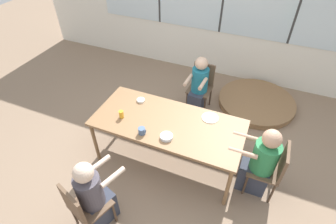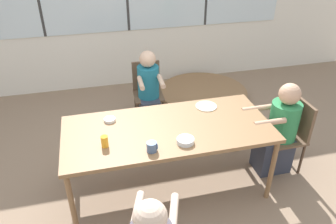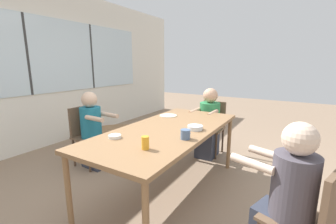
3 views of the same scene
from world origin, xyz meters
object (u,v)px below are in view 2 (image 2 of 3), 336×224
at_px(chair_for_man_teal_shirt, 147,87).
at_px(juice_glass, 105,141).
at_px(bowl_cereal, 110,120).
at_px(folded_table_stack, 203,94).
at_px(person_woman_green_shirt, 279,133).
at_px(person_man_teal_shirt, 149,93).
at_px(coffee_mug, 152,147).
at_px(bowl_white_shallow, 185,141).
at_px(chair_for_woman_green_shirt, 292,130).

xyz_separation_m(chair_for_man_teal_shirt, juice_glass, (-0.68, -1.60, 0.32)).
distance_m(bowl_cereal, folded_table_stack, 2.37).
xyz_separation_m(person_woman_green_shirt, person_man_teal_shirt, (-1.22, 1.26, 0.01)).
xyz_separation_m(chair_for_man_teal_shirt, coffee_mug, (-0.28, -1.76, 0.31)).
bearing_deg(chair_for_man_teal_shirt, person_man_teal_shirt, 90.00).
relative_size(person_man_teal_shirt, bowl_white_shallow, 6.78).
bearing_deg(chair_for_woman_green_shirt, coffee_mug, 101.02).
distance_m(coffee_mug, juice_glass, 0.43).
xyz_separation_m(person_man_teal_shirt, bowl_white_shallow, (0.05, -1.55, 0.30)).
height_order(person_man_teal_shirt, juice_glass, person_man_teal_shirt).
xyz_separation_m(chair_for_woman_green_shirt, person_woman_green_shirt, (-0.17, -0.00, -0.01)).
bearing_deg(bowl_white_shallow, juice_glass, 170.51).
xyz_separation_m(bowl_white_shallow, folded_table_stack, (0.95, 2.14, -0.74)).
relative_size(person_woman_green_shirt, bowl_white_shallow, 6.81).
relative_size(person_man_teal_shirt, folded_table_stack, 0.77).
xyz_separation_m(person_man_teal_shirt, folded_table_stack, (1.00, 0.58, -0.44)).
bearing_deg(person_woman_green_shirt, juice_glass, 94.65).
relative_size(coffee_mug, bowl_cereal, 0.82).
distance_m(person_man_teal_shirt, coffee_mug, 1.65).
distance_m(person_man_teal_shirt, juice_glass, 1.62).
relative_size(juice_glass, bowl_white_shallow, 0.68).
distance_m(juice_glass, bowl_white_shallow, 0.73).
bearing_deg(coffee_mug, bowl_white_shallow, 8.27).
xyz_separation_m(juice_glass, bowl_white_shallow, (0.72, -0.12, -0.03)).
distance_m(person_woman_green_shirt, person_man_teal_shirt, 1.76).
bearing_deg(bowl_white_shallow, bowl_cereal, 139.94).
height_order(chair_for_man_teal_shirt, person_man_teal_shirt, person_man_teal_shirt).
distance_m(chair_for_man_teal_shirt, coffee_mug, 1.81).
bearing_deg(person_woman_green_shirt, folded_table_stack, 6.41).
relative_size(chair_for_woman_green_shirt, bowl_cereal, 7.25).
height_order(chair_for_man_teal_shirt, person_woman_green_shirt, person_woman_green_shirt).
height_order(person_woman_green_shirt, bowl_white_shallow, person_woman_green_shirt).
relative_size(chair_for_woman_green_shirt, folded_table_stack, 0.60).
bearing_deg(bowl_cereal, chair_for_woman_green_shirt, -7.19).
bearing_deg(bowl_white_shallow, person_man_teal_shirt, 91.74).
xyz_separation_m(chair_for_woman_green_shirt, bowl_white_shallow, (-1.34, -0.29, 0.29)).
distance_m(person_woman_green_shirt, bowl_cereal, 1.86).
height_order(bowl_white_shallow, bowl_cereal, bowl_white_shallow).
relative_size(chair_for_woman_green_shirt, bowl_white_shallow, 5.34).
height_order(person_woman_green_shirt, folded_table_stack, person_woman_green_shirt).
distance_m(chair_for_man_teal_shirt, folded_table_stack, 1.17).
distance_m(coffee_mug, folded_table_stack, 2.64).
bearing_deg(chair_for_man_teal_shirt, bowl_cereal, 65.13).
relative_size(chair_for_man_teal_shirt, bowl_cereal, 7.25).
xyz_separation_m(chair_for_woman_green_shirt, bowl_cereal, (-1.98, 0.25, 0.28)).
bearing_deg(folded_table_stack, bowl_cereal, -135.01).
relative_size(coffee_mug, juice_glass, 0.89).
height_order(bowl_cereal, folded_table_stack, bowl_cereal).
bearing_deg(person_woman_green_shirt, chair_for_man_teal_shirt, 40.01).
height_order(chair_for_man_teal_shirt, folded_table_stack, chair_for_man_teal_shirt).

